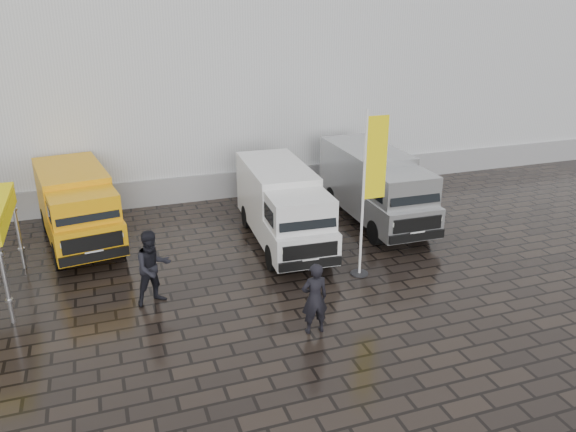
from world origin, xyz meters
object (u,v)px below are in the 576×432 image
object	(u,v)px
van_yellow	(78,209)
flagpole	(370,187)
person_tent	(153,268)
person_front	(315,298)
wheelie_bin	(364,174)
van_white	(283,208)
van_silver	(375,188)

from	to	relation	value
van_yellow	flagpole	size ratio (longest dim) A/B	1.08
person_tent	person_front	bearing A→B (deg)	-54.80
van_yellow	wheelie_bin	distance (m)	11.29
person_tent	flagpole	bearing A→B (deg)	-19.40
van_white	person_front	world-z (taller)	van_white
van_white	person_front	xyz separation A→B (m)	(-0.95, -5.06, -0.31)
van_white	person_tent	xyz separation A→B (m)	(-4.25, -2.47, -0.21)
van_yellow	flagpole	bearing A→B (deg)	-41.45
van_yellow	van_white	size ratio (longest dim) A/B	0.92
van_silver	flagpole	distance (m)	4.30
flagpole	wheelie_bin	world-z (taller)	flagpole
van_yellow	person_front	world-z (taller)	van_yellow
wheelie_bin	van_yellow	bearing A→B (deg)	-172.58
wheelie_bin	person_front	size ratio (longest dim) A/B	0.62
person_front	person_tent	bearing A→B (deg)	-37.48
van_silver	wheelie_bin	xyz separation A→B (m)	(1.42, 3.68, -0.69)
person_front	flagpole	bearing A→B (deg)	-136.24
wheelie_bin	person_tent	bearing A→B (deg)	-147.81
wheelie_bin	person_tent	distance (m)	11.57
van_white	person_tent	distance (m)	4.92
flagpole	person_front	bearing A→B (deg)	-136.86
van_white	van_silver	bearing A→B (deg)	15.28
van_white	flagpole	world-z (taller)	flagpole
van_white	person_tent	size ratio (longest dim) A/B	2.79
person_front	person_tent	distance (m)	4.19
flagpole	person_tent	xyz separation A→B (m)	(-5.77, 0.27, -1.59)
flagpole	person_tent	size ratio (longest dim) A/B	2.38
van_white	person_front	bearing A→B (deg)	-97.51
van_white	person_tent	bearing A→B (deg)	-146.66
flagpole	person_front	xyz separation A→B (m)	(-2.47, -2.31, -1.69)
person_front	van_silver	bearing A→B (deg)	-127.30
van_yellow	person_front	xyz separation A→B (m)	(5.06, -7.16, -0.28)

